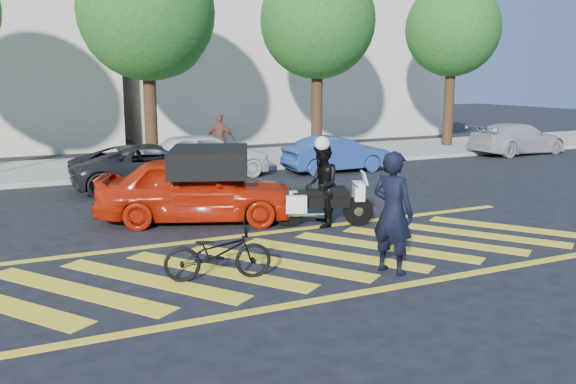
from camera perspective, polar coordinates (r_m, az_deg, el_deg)
name	(u,v)px	position (r m, az deg, el deg)	size (l,w,h in m)	color
ground	(309,258)	(10.80, 1.96, -6.17)	(90.00, 90.00, 0.00)	black
sidewalk	(153,165)	(21.91, -12.54, 2.51)	(60.00, 5.00, 0.15)	#9E998E
crosswalk	(307,258)	(10.78, 1.78, -6.18)	(12.33, 4.00, 0.01)	yellow
building_right	(279,30)	(33.23, -0.81, 14.90)	(16.00, 8.00, 11.00)	beige
tree_center	(150,17)	(21.87, -12.80, 15.68)	(4.60, 4.60, 7.56)	black
tree_right	(320,25)	(24.16, 2.99, 15.32)	(4.40, 4.40, 7.41)	black
tree_far_right	(454,33)	(27.81, 15.25, 14.17)	(4.00, 4.00, 7.10)	black
officer_bike	(393,213)	(9.91, 9.77, -1.91)	(0.73, 0.48, 2.00)	black
bicycle	(218,253)	(9.61, -6.58, -5.67)	(0.58, 1.67, 0.88)	black
police_motorcycle	(322,202)	(12.94, 3.19, -0.98)	(2.02, 1.13, 0.94)	black
officer_moto	(322,185)	(12.85, 3.17, 0.64)	(0.86, 0.67, 1.77)	black
red_convertible	(196,189)	(13.44, -8.56, 0.31)	(1.72, 4.27, 1.46)	red
parked_mid_left	(154,166)	(17.58, -12.41, 2.35)	(2.11, 4.57, 1.27)	black
parked_mid_right	(205,155)	(19.41, -7.79, 3.49)	(1.66, 4.13, 1.41)	silver
parked_right	(337,154)	(20.30, 4.60, 3.55)	(1.25, 3.59, 1.18)	navy
parked_far_right	(517,139)	(26.55, 20.68, 4.70)	(1.76, 4.34, 1.26)	#A5A8AD
pedestrian_right	(220,139)	(21.11, -6.35, 4.93)	(1.00, 0.42, 1.71)	brown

